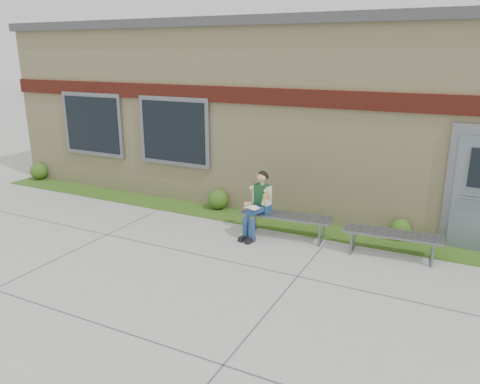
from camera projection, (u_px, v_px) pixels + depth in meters
The scene contains 9 objects.
ground at pixel (228, 276), 7.55m from camera, with size 80.00×80.00×0.00m, color #9E9E99.
grass_strip at pixel (287, 225), 9.78m from camera, with size 16.00×0.80×0.02m, color #274B14.
school_building at pixel (337, 108), 12.07m from camera, with size 16.20×6.22×4.20m.
bench_left at pixel (286, 220), 9.08m from camera, with size 1.80×0.64×0.46m.
bench_right at pixel (392, 238), 8.22m from camera, with size 1.72×0.59×0.44m.
girl at pixel (258, 203), 9.04m from camera, with size 0.46×0.79×1.30m.
shrub_west at pixel (39, 171), 13.19m from camera, with size 0.47×0.47×0.47m, color #274B14.
shrub_mid at pixel (218, 199), 10.69m from camera, with size 0.45×0.45×0.45m, color #274B14.
shrub_east at pixel (400, 229), 8.97m from camera, with size 0.40×0.40×0.40m, color #274B14.
Camera 1 is at (3.25, -6.03, 3.48)m, focal length 35.00 mm.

